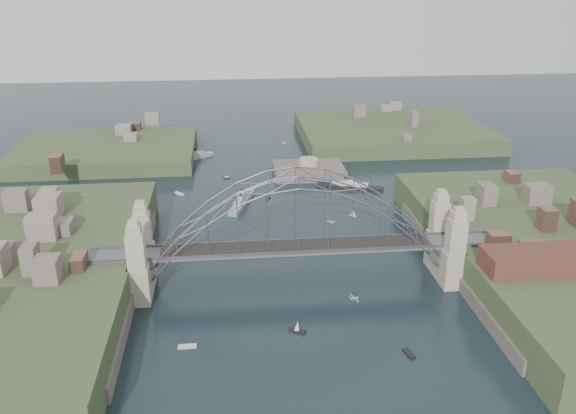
{
  "coord_description": "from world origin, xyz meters",
  "views": [
    {
      "loc": [
        -13.41,
        -111.08,
        61.58
      ],
      "look_at": [
        0.0,
        18.0,
        10.0
      ],
      "focal_mm": 37.68,
      "sensor_mm": 36.0,
      "label": 1
    }
  ],
  "objects_px": {
    "wharf_shed": "(536,260)",
    "naval_cruiser_far": "(193,157)",
    "bridge": "(297,229)",
    "naval_cruiser_near": "(242,201)",
    "ocean_liner": "(350,186)",
    "fort_island": "(309,176)"
  },
  "relations": [
    {
      "from": "fort_island",
      "to": "naval_cruiser_far",
      "type": "height_order",
      "value": "fort_island"
    },
    {
      "from": "wharf_shed",
      "to": "naval_cruiser_far",
      "type": "distance_m",
      "value": 125.74
    },
    {
      "from": "naval_cruiser_far",
      "to": "wharf_shed",
      "type": "bearing_deg",
      "value": -56.46
    },
    {
      "from": "wharf_shed",
      "to": "ocean_liner",
      "type": "relative_size",
      "value": 1.02
    },
    {
      "from": "ocean_liner",
      "to": "bridge",
      "type": "bearing_deg",
      "value": -111.96
    },
    {
      "from": "bridge",
      "to": "naval_cruiser_near",
      "type": "relative_size",
      "value": 4.42
    },
    {
      "from": "fort_island",
      "to": "naval_cruiser_near",
      "type": "relative_size",
      "value": 1.16
    },
    {
      "from": "bridge",
      "to": "ocean_liner",
      "type": "bearing_deg",
      "value": 68.04
    },
    {
      "from": "naval_cruiser_near",
      "to": "ocean_liner",
      "type": "distance_m",
      "value": 33.79
    },
    {
      "from": "bridge",
      "to": "naval_cruiser_near",
      "type": "distance_m",
      "value": 49.04
    },
    {
      "from": "bridge",
      "to": "naval_cruiser_far",
      "type": "distance_m",
      "value": 94.69
    },
    {
      "from": "wharf_shed",
      "to": "naval_cruiser_near",
      "type": "distance_m",
      "value": 81.68
    },
    {
      "from": "naval_cruiser_far",
      "to": "ocean_liner",
      "type": "distance_m",
      "value": 59.05
    },
    {
      "from": "bridge",
      "to": "wharf_shed",
      "type": "height_order",
      "value": "bridge"
    },
    {
      "from": "wharf_shed",
      "to": "ocean_liner",
      "type": "xyz_separation_m",
      "value": [
        -21.46,
        69.89,
        -9.25
      ]
    },
    {
      "from": "fort_island",
      "to": "naval_cruiser_far",
      "type": "relative_size",
      "value": 1.61
    },
    {
      "from": "fort_island",
      "to": "naval_cruiser_far",
      "type": "xyz_separation_m",
      "value": [
        -37.29,
        20.52,
        1.17
      ]
    },
    {
      "from": "bridge",
      "to": "fort_island",
      "type": "distance_m",
      "value": 72.14
    },
    {
      "from": "naval_cruiser_near",
      "to": "ocean_liner",
      "type": "relative_size",
      "value": 0.97
    },
    {
      "from": "bridge",
      "to": "wharf_shed",
      "type": "bearing_deg",
      "value": -17.65
    },
    {
      "from": "fort_island",
      "to": "wharf_shed",
      "type": "relative_size",
      "value": 1.1
    },
    {
      "from": "wharf_shed",
      "to": "naval_cruiser_far",
      "type": "height_order",
      "value": "wharf_shed"
    }
  ]
}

